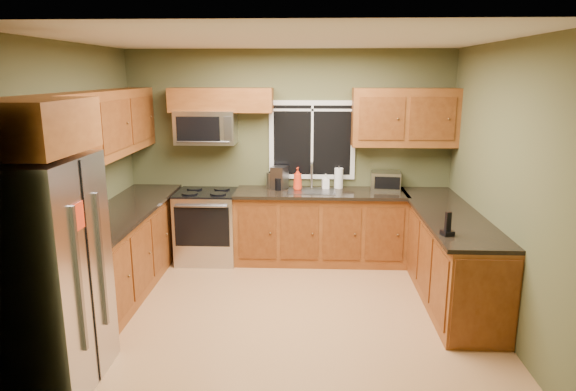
# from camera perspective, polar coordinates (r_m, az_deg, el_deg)

# --- Properties ---
(floor) EXTENTS (4.20, 4.20, 0.00)m
(floor) POSITION_cam_1_polar(r_m,az_deg,el_deg) (5.43, -0.71, -12.76)
(floor) COLOR #AB794B
(floor) RESTS_ON ground
(ceiling) EXTENTS (4.20, 4.20, 0.00)m
(ceiling) POSITION_cam_1_polar(r_m,az_deg,el_deg) (4.88, -0.80, 16.99)
(ceiling) COLOR white
(ceiling) RESTS_ON back_wall
(back_wall) EXTENTS (4.20, 0.00, 4.20)m
(back_wall) POSITION_cam_1_polar(r_m,az_deg,el_deg) (6.75, 0.13, 4.51)
(back_wall) COLOR #4E502F
(back_wall) RESTS_ON ground
(front_wall) EXTENTS (4.20, 0.00, 4.20)m
(front_wall) POSITION_cam_1_polar(r_m,az_deg,el_deg) (3.25, -2.58, -5.34)
(front_wall) COLOR #4E502F
(front_wall) RESTS_ON ground
(left_wall) EXTENTS (0.00, 3.60, 3.60)m
(left_wall) POSITION_cam_1_polar(r_m,az_deg,el_deg) (5.52, -23.09, 1.41)
(left_wall) COLOR #4E502F
(left_wall) RESTS_ON ground
(right_wall) EXTENTS (0.00, 3.60, 3.60)m
(right_wall) POSITION_cam_1_polar(r_m,az_deg,el_deg) (5.30, 22.56, 1.00)
(right_wall) COLOR #4E502F
(right_wall) RESTS_ON ground
(window) EXTENTS (1.12, 0.03, 1.02)m
(window) POSITION_cam_1_polar(r_m,az_deg,el_deg) (6.70, 2.70, 6.17)
(window) COLOR white
(window) RESTS_ON back_wall
(base_cabinets_left) EXTENTS (0.60, 2.65, 0.90)m
(base_cabinets_left) POSITION_cam_1_polar(r_m,az_deg,el_deg) (6.05, -17.82, -6.00)
(base_cabinets_left) COLOR brown
(base_cabinets_left) RESTS_ON ground
(countertop_left) EXTENTS (0.65, 2.65, 0.04)m
(countertop_left) POSITION_cam_1_polar(r_m,az_deg,el_deg) (5.91, -17.92, -1.71)
(countertop_left) COLOR black
(countertop_left) RESTS_ON base_cabinets_left
(base_cabinets_back) EXTENTS (2.17, 0.60, 0.90)m
(base_cabinets_back) POSITION_cam_1_polar(r_m,az_deg,el_deg) (6.66, 3.59, -3.60)
(base_cabinets_back) COLOR brown
(base_cabinets_back) RESTS_ON ground
(countertop_back) EXTENTS (2.17, 0.65, 0.04)m
(countertop_back) POSITION_cam_1_polar(r_m,az_deg,el_deg) (6.51, 3.65, 0.29)
(countertop_back) COLOR black
(countertop_back) RESTS_ON base_cabinets_back
(base_cabinets_peninsula) EXTENTS (0.60, 2.52, 0.90)m
(base_cabinets_peninsula) POSITION_cam_1_polar(r_m,az_deg,el_deg) (5.94, 17.30, -6.32)
(base_cabinets_peninsula) COLOR brown
(base_cabinets_peninsula) RESTS_ON ground
(countertop_peninsula) EXTENTS (0.65, 2.50, 0.04)m
(countertop_peninsula) POSITION_cam_1_polar(r_m,az_deg,el_deg) (5.81, 17.36, -1.93)
(countertop_peninsula) COLOR black
(countertop_peninsula) RESTS_ON base_cabinets_peninsula
(upper_cabinets_left) EXTENTS (0.33, 2.65, 0.72)m
(upper_cabinets_left) POSITION_cam_1_polar(r_m,az_deg,el_deg) (5.81, -20.07, 7.32)
(upper_cabinets_left) COLOR brown
(upper_cabinets_left) RESTS_ON left_wall
(upper_cabinets_back_left) EXTENTS (1.30, 0.33, 0.30)m
(upper_cabinets_back_left) POSITION_cam_1_polar(r_m,az_deg,el_deg) (6.61, -7.44, 10.48)
(upper_cabinets_back_left) COLOR brown
(upper_cabinets_back_left) RESTS_ON back_wall
(upper_cabinets_back_right) EXTENTS (1.30, 0.33, 0.72)m
(upper_cabinets_back_right) POSITION_cam_1_polar(r_m,az_deg,el_deg) (6.63, 12.83, 8.45)
(upper_cabinets_back_right) COLOR brown
(upper_cabinets_back_right) RESTS_ON back_wall
(upper_cabinet_over_fridge) EXTENTS (0.72, 0.90, 0.38)m
(upper_cabinet_over_fridge) POSITION_cam_1_polar(r_m,az_deg,el_deg) (4.12, -27.10, 6.87)
(upper_cabinet_over_fridge) COLOR brown
(upper_cabinet_over_fridge) RESTS_ON left_wall
(refrigerator) EXTENTS (0.74, 0.90, 1.80)m
(refrigerator) POSITION_cam_1_polar(r_m,az_deg,el_deg) (4.36, -25.51, -7.99)
(refrigerator) COLOR #B7B7BC
(refrigerator) RESTS_ON ground
(range) EXTENTS (0.76, 0.69, 0.94)m
(range) POSITION_cam_1_polar(r_m,az_deg,el_deg) (6.76, -8.95, -3.33)
(range) COLOR #B7B7BC
(range) RESTS_ON ground
(microwave) EXTENTS (0.76, 0.41, 0.42)m
(microwave) POSITION_cam_1_polar(r_m,az_deg,el_deg) (6.64, -9.11, 7.49)
(microwave) COLOR #B7B7BC
(microwave) RESTS_ON back_wall
(sink) EXTENTS (0.60, 0.42, 0.36)m
(sink) POSITION_cam_1_polar(r_m,az_deg,el_deg) (6.52, 2.64, 0.61)
(sink) COLOR slate
(sink) RESTS_ON countertop_back
(toaster_oven) EXTENTS (0.40, 0.33, 0.23)m
(toaster_oven) POSITION_cam_1_polar(r_m,az_deg,el_deg) (6.69, 10.80, 1.62)
(toaster_oven) COLOR #B7B7BC
(toaster_oven) RESTS_ON countertop_back
(coffee_maker) EXTENTS (0.24, 0.28, 0.29)m
(coffee_maker) POSITION_cam_1_polar(r_m,az_deg,el_deg) (6.61, -0.97, 1.90)
(coffee_maker) COLOR slate
(coffee_maker) RESTS_ON countertop_back
(kettle) EXTENTS (0.15, 0.15, 0.25)m
(kettle) POSITION_cam_1_polar(r_m,az_deg,el_deg) (6.67, -1.85, 1.82)
(kettle) COLOR #B7B7BC
(kettle) RESTS_ON countertop_back
(paper_towel_roll) EXTENTS (0.13, 0.13, 0.29)m
(paper_towel_roll) POSITION_cam_1_polar(r_m,az_deg,el_deg) (6.69, 5.65, 1.94)
(paper_towel_roll) COLOR white
(paper_towel_roll) RESTS_ON countertop_back
(soap_bottle_a) EXTENTS (0.13, 0.14, 0.29)m
(soap_bottle_a) POSITION_cam_1_polar(r_m,az_deg,el_deg) (6.54, 1.08, 1.87)
(soap_bottle_a) COLOR red
(soap_bottle_a) RESTS_ON countertop_back
(soap_bottle_b) EXTENTS (0.10, 0.10, 0.19)m
(soap_bottle_b) POSITION_cam_1_polar(r_m,az_deg,el_deg) (6.65, 4.20, 1.57)
(soap_bottle_b) COLOR white
(soap_bottle_b) RESTS_ON countertop_back
(cordless_phone) EXTENTS (0.13, 0.13, 0.22)m
(cordless_phone) POSITION_cam_1_polar(r_m,az_deg,el_deg) (4.95, 17.31, -3.50)
(cordless_phone) COLOR black
(cordless_phone) RESTS_ON countertop_peninsula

